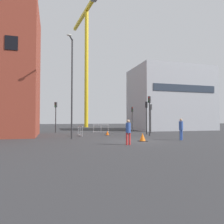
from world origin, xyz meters
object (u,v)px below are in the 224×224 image
object	(u,v)px
construction_crane	(86,50)
traffic_light_near	(151,114)
traffic_cone_by_barrier	(107,133)
streetlamp_tall	(72,82)
traffic_light_far	(56,112)
traffic_light_verge	(146,112)
pedestrian_waiting	(181,127)
traffic_light_crosswalk	(132,115)
pedestrian_walking	(128,130)
traffic_cone_orange	(143,137)
traffic_light_median	(149,109)

from	to	relation	value
construction_crane	traffic_light_near	world-z (taller)	construction_crane
construction_crane	traffic_cone_by_barrier	distance (m)	33.08
streetlamp_tall	traffic_light_far	xyz separation A→B (m)	(-1.15, 10.68, -2.41)
traffic_light_verge	pedestrian_waiting	world-z (taller)	traffic_light_verge
traffic_light_crosswalk	pedestrian_walking	world-z (taller)	traffic_light_crosswalk
traffic_light_near	traffic_light_crosswalk	bearing A→B (deg)	105.71
traffic_light_crosswalk	pedestrian_waiting	xyz separation A→B (m)	(-0.80, -13.34, -1.38)
traffic_cone_orange	traffic_cone_by_barrier	size ratio (longest dim) A/B	1.29
construction_crane	traffic_light_crosswalk	size ratio (longest dim) A/B	7.94
traffic_light_median	traffic_light_verge	world-z (taller)	traffic_light_median
pedestrian_waiting	traffic_cone_orange	world-z (taller)	pedestrian_waiting
traffic_light_far	pedestrian_waiting	distance (m)	17.52
streetlamp_tall	traffic_light_near	bearing A→B (deg)	28.94
traffic_light_near	traffic_light_median	bearing A→B (deg)	-117.65
traffic_light_near	traffic_light_far	bearing A→B (deg)	158.16
traffic_cone_by_barrier	traffic_cone_orange	bearing A→B (deg)	-82.32
traffic_light_verge	traffic_cone_orange	bearing A→B (deg)	-117.37
streetlamp_tall	pedestrian_walking	distance (m)	7.74
traffic_light_verge	pedestrian_waiting	distance (m)	7.53
streetlamp_tall	traffic_light_verge	xyz separation A→B (m)	(9.12, 3.77, -2.58)
streetlamp_tall	traffic_light_far	distance (m)	11.01
traffic_light_near	pedestrian_walking	bearing A→B (deg)	-122.59
streetlamp_tall	traffic_cone_orange	world-z (taller)	streetlamp_tall
traffic_light_median	streetlamp_tall	bearing A→B (deg)	-169.07
pedestrian_waiting	traffic_cone_by_barrier	distance (m)	8.71
traffic_light_near	traffic_cone_orange	size ratio (longest dim) A/B	5.63
pedestrian_waiting	pedestrian_walking	bearing A→B (deg)	-160.06
traffic_light_crosswalk	traffic_light_verge	world-z (taller)	traffic_light_verge
traffic_light_median	traffic_cone_orange	bearing A→B (deg)	-121.18
traffic_light_near	traffic_light_far	xyz separation A→B (m)	(-11.87, 4.76, 0.24)
streetlamp_tall	traffic_cone_by_barrier	bearing A→B (deg)	41.24
traffic_light_near	traffic_cone_orange	distance (m)	11.12
streetlamp_tall	traffic_cone_orange	xyz separation A→B (m)	(5.34, -3.54, -4.87)
traffic_light_crosswalk	traffic_light_far	xyz separation A→B (m)	(-10.80, 0.95, 0.32)
traffic_light_near	pedestrian_walking	xyz separation A→B (m)	(-7.37, -11.52, -1.52)
pedestrian_waiting	traffic_cone_orange	bearing A→B (deg)	179.04
traffic_light_far	pedestrian_waiting	bearing A→B (deg)	-55.00
pedestrian_waiting	traffic_light_median	bearing A→B (deg)	94.15
traffic_light_near	traffic_cone_by_barrier	bearing A→B (deg)	-161.61
pedestrian_waiting	traffic_cone_by_barrier	world-z (taller)	pedestrian_waiting
streetlamp_tall	traffic_light_far	bearing A→B (deg)	96.15
traffic_light_median	traffic_cone_by_barrier	bearing A→B (deg)	152.21
pedestrian_waiting	traffic_cone_by_barrier	size ratio (longest dim) A/B	3.55
traffic_cone_orange	traffic_light_near	bearing A→B (deg)	60.39
traffic_light_verge	traffic_cone_orange	world-z (taller)	traffic_light_verge
traffic_light_median	traffic_light_crosswalk	bearing A→B (deg)	81.74
construction_crane	pedestrian_waiting	world-z (taller)	construction_crane
traffic_light_far	traffic_light_crosswalk	bearing A→B (deg)	-5.01
streetlamp_tall	traffic_cone_by_barrier	world-z (taller)	streetlamp_tall
pedestrian_waiting	streetlamp_tall	bearing A→B (deg)	157.86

